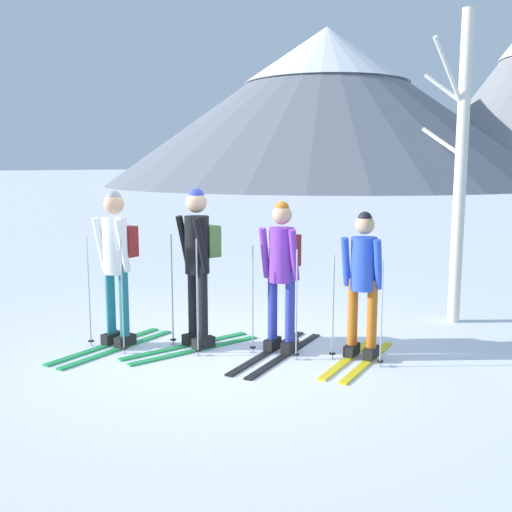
{
  "coord_description": "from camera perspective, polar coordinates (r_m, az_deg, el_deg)",
  "views": [
    {
      "loc": [
        3.86,
        -5.42,
        2.11
      ],
      "look_at": [
        0.14,
        0.52,
        1.05
      ],
      "focal_mm": 42.14,
      "sensor_mm": 36.0,
      "label": 1
    }
  ],
  "objects": [
    {
      "name": "ground_plane",
      "position": [
        6.98,
        -3.25,
        -9.01
      ],
      "size": [
        400.0,
        400.0,
        0.0
      ],
      "primitive_type": "plane",
      "color": "white"
    },
    {
      "name": "skier_in_white",
      "position": [
        7.13,
        -13.12,
        -0.21
      ],
      "size": [
        0.61,
        1.73,
        1.83
      ],
      "color": "green",
      "rests_on": "ground"
    },
    {
      "name": "skier_in_black",
      "position": [
        6.92,
        -5.54,
        -0.14
      ],
      "size": [
        0.87,
        1.71,
        1.86
      ],
      "color": "green",
      "rests_on": "ground"
    },
    {
      "name": "skier_in_purple",
      "position": [
        6.74,
        2.47,
        -1.19
      ],
      "size": [
        0.61,
        1.81,
        1.72
      ],
      "color": "black",
      "rests_on": "ground"
    },
    {
      "name": "skier_in_blue",
      "position": [
        6.6,
        10.11,
        -2.29
      ],
      "size": [
        0.61,
        1.57,
        1.62
      ],
      "color": "yellow",
      "rests_on": "ground"
    },
    {
      "name": "birch_tree_slender",
      "position": [
        8.4,
        18.77,
        8.09
      ],
      "size": [
        0.64,
        0.74,
        4.08
      ],
      "color": "silver",
      "rests_on": "ground"
    }
  ]
}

